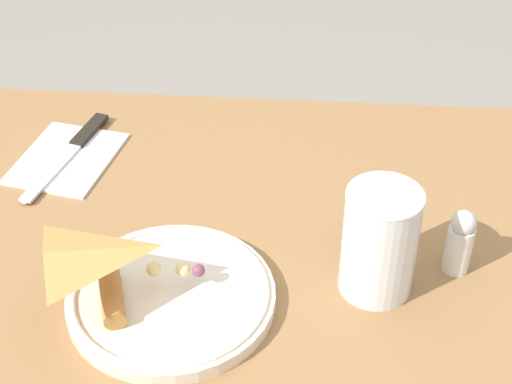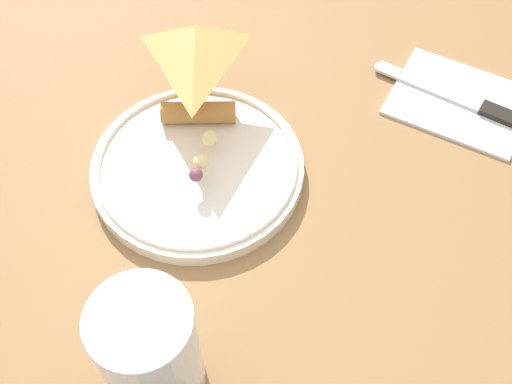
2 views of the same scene
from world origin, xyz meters
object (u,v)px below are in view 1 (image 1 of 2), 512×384
Objects in this scene: plate_pizza at (169,294)px; salt_shaker at (460,241)px; butter_knife at (71,151)px; milk_glass at (379,246)px; napkin_folded at (67,158)px.

plate_pizza is 2.73× the size of salt_shaker.
salt_shaker reaches higher than butter_knife.
plate_pizza reaches higher than butter_knife.
napkin_folded is (-0.21, -0.41, -0.06)m from milk_glass.
napkin_folded is 2.07× the size of salt_shaker.
salt_shaker is (0.18, 0.50, 0.04)m from napkin_folded.
napkin_folded is at bearing -117.53° from milk_glass.
plate_pizza is 0.32m from napkin_folded.
butter_knife reaches higher than napkin_folded.
napkin_folded is at bearing -144.48° from plate_pizza.
butter_knife is (-0.22, -0.41, -0.05)m from milk_glass.
napkin_folded is at bearing 0.00° from butter_knife.
milk_glass is 0.10m from salt_shaker.
plate_pizza reaches higher than napkin_folded.
milk_glass is 1.56× the size of salt_shaker.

